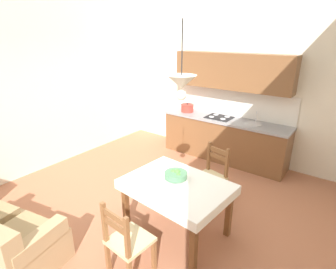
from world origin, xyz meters
TOP-DOWN VIEW (x-y plane):
  - ground_plane at (0.00, 0.00)m, footprint 5.83×6.02m
  - wall_back at (0.00, 2.77)m, footprint 5.83×0.12m
  - wall_left at (-2.68, 0.00)m, footprint 0.12×6.02m
  - kitchen_cabinetry at (0.05, 2.44)m, footprint 2.66×0.63m
  - dining_table at (0.58, -0.09)m, footprint 1.39×1.06m
  - dining_chair_kitchen_side at (0.60, 0.82)m, footprint 0.50×0.50m
  - dining_chair_camera_side at (0.55, -0.97)m, footprint 0.45×0.45m
  - small_couch at (-0.77, -1.73)m, footprint 1.53×1.04m
  - fruit_bowl at (0.51, -0.01)m, footprint 0.30×0.30m
  - pendant_lamp at (0.71, -0.22)m, footprint 0.32×0.32m

SIDE VIEW (x-z plane):
  - ground_plane at x=0.00m, z-range -0.10..0.00m
  - small_couch at x=-0.77m, z-range -0.08..0.70m
  - dining_chair_kitchen_side at x=0.60m, z-range -0.02..0.91m
  - dining_chair_camera_side at x=0.55m, z-range -0.02..0.91m
  - dining_table at x=0.58m, z-range 0.25..1.00m
  - fruit_bowl at x=0.51m, z-range 0.75..0.87m
  - kitchen_cabinetry at x=0.05m, z-range -0.24..1.96m
  - wall_back at x=0.00m, z-range 0.00..4.08m
  - wall_left at x=-2.68m, z-range 0.00..4.08m
  - pendant_lamp at x=0.71m, z-range 1.66..2.46m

